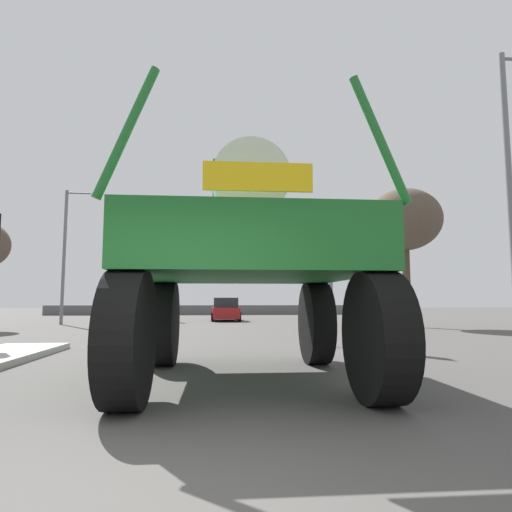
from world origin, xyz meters
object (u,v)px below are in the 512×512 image
Objects in this scene: traffic_signal_far_right at (163,285)px; streetlight_far_left at (67,249)px; traffic_signal_far_left at (161,282)px; traffic_signal_near_right at (329,252)px; sedan_ahead at (225,310)px; oversize_sprayer at (247,262)px; bare_tree_right at (404,221)px.

traffic_signal_far_right is 6.38m from streetlight_far_left.
streetlight_far_left is at bearing -145.26° from traffic_signal_far_left.
traffic_signal_far_left is (-6.86, 16.20, -0.22)m from traffic_signal_near_right.
sedan_ahead is 4.63m from traffic_signal_far_left.
sedan_ahead is 16.84m from traffic_signal_near_right.
traffic_signal_far_left is (-4.23, -0.31, 1.85)m from sedan_ahead.
traffic_signal_near_right is at bearing -171.77° from sedan_ahead.
traffic_signal_near_right is 17.54m from traffic_signal_far_right.
traffic_signal_far_right is (-6.71, 16.20, -0.44)m from traffic_signal_near_right.
sedan_ahead is 0.54× the size of streetlight_far_left.
oversize_sprayer is 1.31× the size of sedan_ahead.
traffic_signal_far_left is 1.09× the size of traffic_signal_far_right.
streetlight_far_left is at bearing 111.28° from sedan_ahead.
bare_tree_right is at bearing -29.44° from traffic_signal_far_left.
oversize_sprayer is 1.53× the size of traffic_signal_far_left.
traffic_signal_far_left is at bearing 150.56° from bare_tree_right.
bare_tree_right is (6.41, 8.71, 2.69)m from traffic_signal_near_right.
traffic_signal_far_right is at bearing 112.51° from traffic_signal_near_right.
oversize_sprayer reaches higher than sedan_ahead.
traffic_signal_far_left is 0.49× the size of bare_tree_right.
streetlight_far_left reaches higher than sedan_ahead.
traffic_signal_near_right is at bearing -27.77° from oversize_sprayer.
bare_tree_right reaches higher than traffic_signal_far_right.
streetlight_far_left is at bearing 167.31° from bare_tree_right.
sedan_ahead is 1.17× the size of traffic_signal_far_left.
bare_tree_right is (9.04, -7.80, 4.76)m from sedan_ahead.
streetlight_far_left is at bearing 132.56° from traffic_signal_near_right.
oversize_sprayer reaches higher than traffic_signal_far_right.
oversize_sprayer is 17.13m from bare_tree_right.
traffic_signal_far_right is (0.14, 0.00, -0.22)m from traffic_signal_far_left.
traffic_signal_far_left is 0.27m from traffic_signal_far_right.
streetlight_far_left reaches higher than traffic_signal_near_right.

